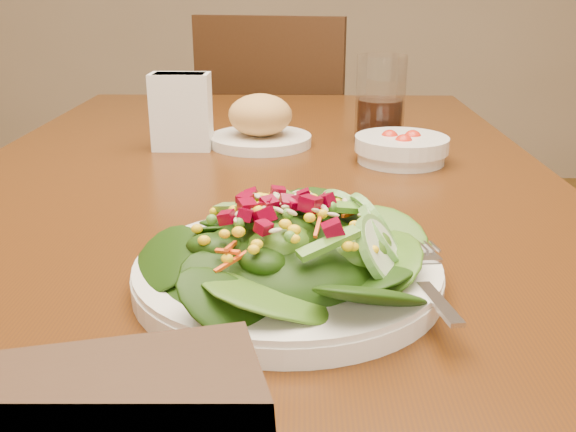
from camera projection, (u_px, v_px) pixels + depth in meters
name	position (u px, v px, depth m)	size (l,w,h in m)	color
dining_table	(257.00, 234.00, 1.00)	(0.90, 1.40, 0.75)	#432007
chair_far	(281.00, 166.00, 1.94)	(0.52, 0.52, 0.94)	black
salad_plate	(298.00, 255.00, 0.60)	(0.29, 0.29, 0.08)	silver
bread_plate	(260.00, 125.00, 1.11)	(0.18, 0.18, 0.09)	silver
tomato_bowl	(401.00, 148.00, 1.01)	(0.15, 0.15, 0.05)	silver
drinking_glass	(380.00, 106.00, 1.13)	(0.09, 0.09, 0.15)	silver
napkin_holder	(181.00, 110.00, 1.08)	(0.10, 0.05, 0.13)	white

